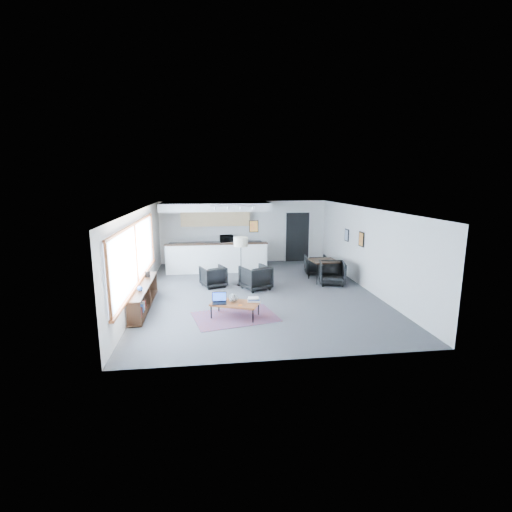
{
  "coord_description": "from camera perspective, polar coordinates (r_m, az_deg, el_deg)",
  "views": [
    {
      "loc": [
        -1.5,
        -11.05,
        3.43
      ],
      "look_at": [
        -0.01,
        0.4,
        1.08
      ],
      "focal_mm": 26.0,
      "sensor_mm": 36.0,
      "label": 1
    }
  ],
  "objects": [
    {
      "name": "microwave",
      "position": [
        15.39,
        -4.57,
        2.79
      ],
      "size": [
        0.55,
        0.34,
        0.36
      ],
      "primitive_type": "imported",
      "rotation": [
        0.0,
        0.0,
        0.09
      ],
      "color": "black",
      "rests_on": "kitchenette"
    },
    {
      "name": "console",
      "position": [
        10.62,
        -16.91,
        -6.0
      ],
      "size": [
        0.35,
        3.0,
        0.8
      ],
      "color": "#331E11",
      "rests_on": "floor"
    },
    {
      "name": "room",
      "position": [
        11.35,
        0.33,
        0.69
      ],
      "size": [
        7.02,
        9.02,
        2.62
      ],
      "color": "#4B4B4E",
      "rests_on": "ground"
    },
    {
      "name": "coaster",
      "position": [
        9.31,
        -2.45,
        -7.56
      ],
      "size": [
        0.12,
        0.12,
        0.01
      ],
      "rotation": [
        0.0,
        0.0,
        -0.24
      ],
      "color": "#E5590C",
      "rests_on": "coffee_table"
    },
    {
      "name": "floor_lamp",
      "position": [
        12.16,
        -2.35,
        1.94
      ],
      "size": [
        0.6,
        0.6,
        1.62
      ],
      "rotation": [
        0.0,
        0.0,
        -0.35
      ],
      "color": "black",
      "rests_on": "floor"
    },
    {
      "name": "track_light",
      "position": [
        13.31,
        -3.48,
        7.59
      ],
      "size": [
        1.6,
        0.07,
        0.15
      ],
      "color": "silver",
      "rests_on": "room"
    },
    {
      "name": "doorway",
      "position": [
        16.1,
        6.35,
        3.02
      ],
      "size": [
        1.1,
        0.12,
        2.15
      ],
      "color": "black",
      "rests_on": "room"
    },
    {
      "name": "laptop",
      "position": [
        9.51,
        -5.66,
        -6.73
      ],
      "size": [
        0.37,
        0.31,
        0.26
      ],
      "rotation": [
        0.0,
        0.0,
        -0.03
      ],
      "color": "black",
      "rests_on": "coffee_table"
    },
    {
      "name": "book_stack",
      "position": [
        9.59,
        -0.36,
        -6.7
      ],
      "size": [
        0.34,
        0.28,
        0.1
      ],
      "rotation": [
        0.0,
        0.0,
        -0.08
      ],
      "color": "silver",
      "rests_on": "coffee_table"
    },
    {
      "name": "window",
      "position": [
        10.52,
        -18.01,
        0.12
      ],
      "size": [
        0.1,
        5.95,
        1.66
      ],
      "color": "#8CBFFF",
      "rests_on": "room"
    },
    {
      "name": "wall_art_upper",
      "position": [
        13.81,
        13.79,
        3.14
      ],
      "size": [
        0.03,
        0.34,
        0.44
      ],
      "color": "black",
      "rests_on": "room"
    },
    {
      "name": "ceramic_pot",
      "position": [
        9.49,
        -3.49,
        -6.48
      ],
      "size": [
        0.23,
        0.23,
        0.23
      ],
      "rotation": [
        0.0,
        0.0,
        -0.34
      ],
      "color": "gray",
      "rests_on": "coffee_table"
    },
    {
      "name": "dining_table",
      "position": [
        13.01,
        10.41,
        -0.92
      ],
      "size": [
        0.95,
        0.95,
        0.74
      ],
      "rotation": [
        0.0,
        0.0,
        0.09
      ],
      "color": "#331E11",
      "rests_on": "floor"
    },
    {
      "name": "armchair_left",
      "position": [
        12.26,
        -6.61,
        -2.99
      ],
      "size": [
        0.93,
        0.9,
        0.75
      ],
      "primitive_type": "imported",
      "rotation": [
        0.0,
        0.0,
        3.5
      ],
      "color": "black",
      "rests_on": "floor"
    },
    {
      "name": "coffee_table",
      "position": [
        9.52,
        -3.23,
        -7.33
      ],
      "size": [
        1.34,
        1.04,
        0.39
      ],
      "rotation": [
        0.0,
        0.0,
        -0.39
      ],
      "color": "brown",
      "rests_on": "floor"
    },
    {
      "name": "kilim_rug",
      "position": [
        9.64,
        -3.21,
        -9.31
      ],
      "size": [
        2.31,
        1.81,
        0.01
      ],
      "rotation": [
        0.0,
        0.0,
        0.22
      ],
      "color": "#562F43",
      "rests_on": "floor"
    },
    {
      "name": "kitchenette",
      "position": [
        14.9,
        -6.17,
        3.52
      ],
      "size": [
        4.2,
        1.96,
        2.6
      ],
      "color": "white",
      "rests_on": "floor"
    },
    {
      "name": "wall_art_lower",
      "position": [
        12.62,
        15.9,
        2.49
      ],
      "size": [
        0.03,
        0.38,
        0.48
      ],
      "color": "black",
      "rests_on": "room"
    },
    {
      "name": "armchair_right",
      "position": [
        11.88,
        -0.06,
        -3.15
      ],
      "size": [
        1.07,
        1.04,
        0.85
      ],
      "primitive_type": "imported",
      "rotation": [
        0.0,
        0.0,
        3.57
      ],
      "color": "black",
      "rests_on": "floor"
    },
    {
      "name": "dining_chair_far",
      "position": [
        13.95,
        9.16,
        -1.46
      ],
      "size": [
        0.73,
        0.69,
        0.67
      ],
      "primitive_type": "imported",
      "rotation": [
        0.0,
        0.0,
        3.01
      ],
      "color": "black",
      "rests_on": "floor"
    },
    {
      "name": "dining_chair_near",
      "position": [
        12.7,
        11.58,
        -2.7
      ],
      "size": [
        0.83,
        0.79,
        0.73
      ],
      "primitive_type": "imported",
      "rotation": [
        0.0,
        0.0,
        -0.2
      ],
      "color": "black",
      "rests_on": "floor"
    }
  ]
}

